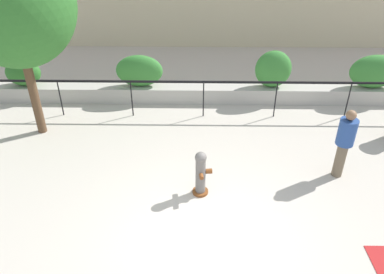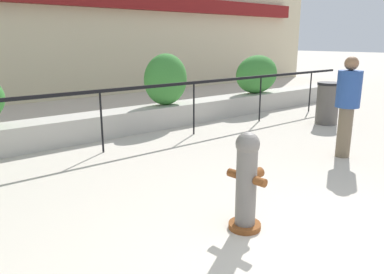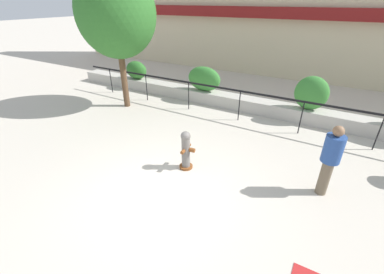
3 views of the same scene
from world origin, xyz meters
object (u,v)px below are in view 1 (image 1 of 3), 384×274
object	(u,v)px
hedge_bush_2	(273,69)
hedge_bush_3	(375,72)
hedge_bush_0	(23,73)
pedestrian	(345,140)
street_tree	(11,3)
fire_hydrant	(201,173)
hedge_bush_1	(139,71)

from	to	relation	value
hedge_bush_2	hedge_bush_3	world-z (taller)	hedge_bush_2
hedge_bush_3	hedge_bush_2	bearing A→B (deg)	180.00
hedge_bush_0	pedestrian	xyz separation A→B (m)	(8.93, -3.99, 0.06)
hedge_bush_2	street_tree	bearing A→B (deg)	-162.90
fire_hydrant	pedestrian	size ratio (longest dim) A/B	0.62
hedge_bush_0	fire_hydrant	size ratio (longest dim) A/B	1.04
hedge_bush_0	fire_hydrant	xyz separation A→B (m)	(5.68, -4.70, -0.37)
street_tree	pedestrian	distance (m)	8.36
hedge_bush_3	fire_hydrant	size ratio (longest dim) A/B	1.47
hedge_bush_0	street_tree	xyz separation A→B (m)	(1.19, -2.09, 2.60)
street_tree	pedestrian	size ratio (longest dim) A/B	2.96
hedge_bush_0	hedge_bush_2	size ratio (longest dim) A/B	0.94
hedge_bush_0	pedestrian	world-z (taller)	pedestrian
fire_hydrant	hedge_bush_3	bearing A→B (deg)	40.55
hedge_bush_2	fire_hydrant	world-z (taller)	hedge_bush_2
hedge_bush_2	hedge_bush_3	distance (m)	3.20
fire_hydrant	pedestrian	world-z (taller)	pedestrian
hedge_bush_3	pedestrian	distance (m)	4.58
hedge_bush_0	street_tree	distance (m)	3.54
hedge_bush_3	fire_hydrant	world-z (taller)	hedge_bush_3
hedge_bush_0	hedge_bush_3	xyz separation A→B (m)	(11.17, 0.00, 0.11)
street_tree	pedestrian	bearing A→B (deg)	-13.83
hedge_bush_1	hedge_bush_3	bearing A→B (deg)	0.00
hedge_bush_0	hedge_bush_1	xyz separation A→B (m)	(3.74, 0.00, 0.09)
hedge_bush_1	hedge_bush_3	xyz separation A→B (m)	(7.43, 0.00, 0.03)
hedge_bush_1	pedestrian	xyz separation A→B (m)	(5.19, -3.99, -0.03)
fire_hydrant	pedestrian	xyz separation A→B (m)	(3.25, 0.71, 0.44)
hedge_bush_2	hedge_bush_3	xyz separation A→B (m)	(3.20, 0.00, -0.06)
fire_hydrant	street_tree	bearing A→B (deg)	149.83
pedestrian	fire_hydrant	bearing A→B (deg)	-167.74
street_tree	pedestrian	world-z (taller)	street_tree
street_tree	hedge_bush_1	bearing A→B (deg)	39.31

